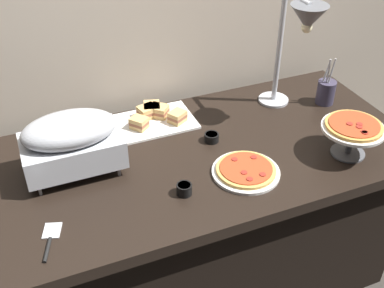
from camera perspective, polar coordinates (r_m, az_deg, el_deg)
name	(u,v)px	position (r m, az deg, el deg)	size (l,w,h in m)	color
ground_plane	(186,280)	(2.43, -0.74, -15.93)	(8.00, 8.00, 0.00)	#38332D
back_wall	(140,7)	(2.11, -6.25, 15.95)	(4.40, 0.04, 2.40)	#B7A893
buffet_table	(185,224)	(2.14, -0.82, -9.49)	(1.90, 0.84, 0.76)	black
chafing_dish	(71,141)	(1.79, -14.25, 0.40)	(0.36, 0.22, 0.25)	#B7BABF
heat_lamp	(301,29)	(2.00, 12.94, 13.29)	(0.15, 0.32, 0.53)	#B7BABF
pizza_plate_front	(246,171)	(1.81, 6.45, -3.19)	(0.26, 0.26, 0.03)	white
pizza_plate_center	(353,130)	(1.94, 18.68, 1.62)	(0.25, 0.25, 0.15)	#595B60
sandwich_platter	(155,117)	(2.10, -4.45, 3.26)	(0.34, 0.24, 0.06)	white
sauce_cup_near	(212,137)	(1.97, 2.36, 0.83)	(0.06, 0.06, 0.03)	black
sauce_cup_far	(184,189)	(1.71, -0.94, -5.38)	(0.06, 0.06, 0.04)	black
utensil_holder	(326,92)	(2.30, 15.70, 6.04)	(0.08, 0.08, 0.23)	#383347
serving_spatula	(50,240)	(1.62, -16.61, -10.89)	(0.09, 0.17, 0.01)	#B7BABF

